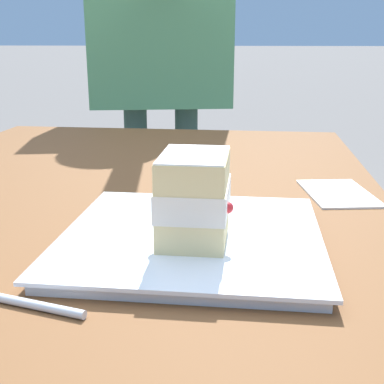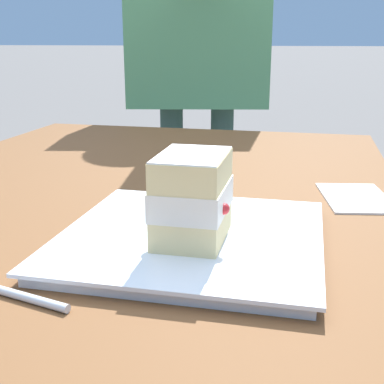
{
  "view_description": "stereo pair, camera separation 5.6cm",
  "coord_description": "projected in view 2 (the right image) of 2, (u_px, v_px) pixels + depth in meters",
  "views": [
    {
      "loc": [
        -0.61,
        -0.21,
        0.98
      ],
      "look_at": [
        -0.07,
        -0.15,
        0.82
      ],
      "focal_mm": 48.3,
      "sensor_mm": 36.0,
      "label": 1
    },
    {
      "loc": [
        -0.6,
        -0.27,
        0.98
      ],
      "look_at": [
        -0.07,
        -0.15,
        0.82
      ],
      "focal_mm": 48.3,
      "sensor_mm": 36.0,
      "label": 2
    }
  ],
  "objects": [
    {
      "name": "cake_slice",
      "position": [
        192.0,
        197.0,
        0.54
      ],
      "size": [
        0.1,
        0.08,
        0.09
      ],
      "color": "#EAD18C",
      "rests_on": "dessert_plate"
    },
    {
      "name": "paper_napkin",
      "position": [
        356.0,
        198.0,
        0.74
      ],
      "size": [
        0.16,
        0.11,
        0.0
      ],
      "color": "white",
      "rests_on": "patio_table"
    },
    {
      "name": "diner_person",
      "position": [
        198.0,
        21.0,
        1.53
      ],
      "size": [
        0.58,
        0.45,
        1.55
      ],
      "color": "#334B43",
      "rests_on": "ground"
    },
    {
      "name": "dessert_plate",
      "position": [
        192.0,
        239.0,
        0.57
      ],
      "size": [
        0.28,
        0.28,
        0.02
      ],
      "color": "white",
      "rests_on": "patio_table"
    },
    {
      "name": "patio_table",
      "position": [
        100.0,
        290.0,
        0.71
      ],
      "size": [
        1.38,
        0.82,
        0.76
      ],
      "color": "brown",
      "rests_on": "ground"
    }
  ]
}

